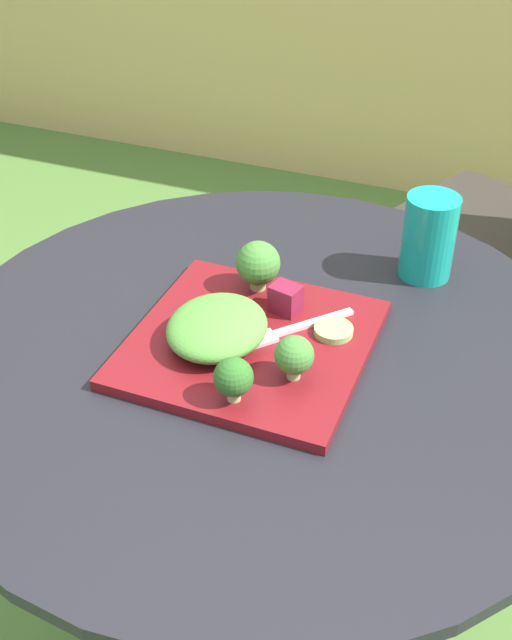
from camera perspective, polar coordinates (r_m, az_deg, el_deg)
patio_table at (r=1.16m, az=0.35°, el=-13.16°), size 0.82×0.82×0.73m
salad_plate at (r=0.95m, az=-0.41°, el=-1.71°), size 0.28×0.28×0.01m
drinking_glass at (r=1.08m, az=12.35°, el=5.60°), size 0.07×0.07×0.12m
fork at (r=0.95m, az=2.21°, el=-0.78°), size 0.12×0.13×0.00m
lettuce_mound at (r=0.93m, az=-2.84°, el=-0.51°), size 0.12×0.13×0.04m
broccoli_floret_0 at (r=0.84m, az=-1.65°, el=-4.19°), size 0.04×0.04×0.05m
broccoli_floret_1 at (r=0.87m, az=2.78°, el=-2.59°), size 0.04×0.04×0.05m
broccoli_floret_2 at (r=1.01m, az=0.15°, el=4.10°), size 0.06×0.06×0.07m
cucumber_slice_0 at (r=0.95m, az=5.63°, el=-0.75°), size 0.05×0.05×0.01m
beet_chunk_0 at (r=0.98m, az=2.15°, el=1.57°), size 0.04×0.04×0.04m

